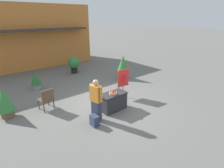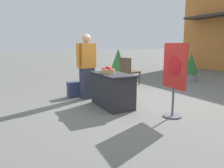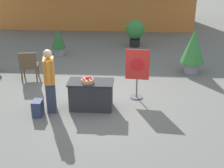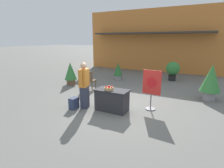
{
  "view_description": "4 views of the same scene",
  "coord_description": "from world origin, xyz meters",
  "px_view_note": "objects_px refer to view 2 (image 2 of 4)",
  "views": [
    {
      "loc": [
        -4.49,
        -5.82,
        3.86
      ],
      "look_at": [
        0.41,
        0.26,
        0.83
      ],
      "focal_mm": 28.0,
      "sensor_mm": 36.0,
      "label": 1
    },
    {
      "loc": [
        4.22,
        -2.83,
        1.42
      ],
      "look_at": [
        -0.22,
        -0.51,
        0.52
      ],
      "focal_mm": 35.0,
      "sensor_mm": 36.0,
      "label": 2
    },
    {
      "loc": [
        0.88,
        -8.0,
        3.96
      ],
      "look_at": [
        0.38,
        -0.23,
        0.59
      ],
      "focal_mm": 50.0,
      "sensor_mm": 36.0,
      "label": 3
    },
    {
      "loc": [
        2.54,
        -5.8,
        2.5
      ],
      "look_at": [
        -0.19,
        -0.47,
        0.96
      ],
      "focal_mm": 28.0,
      "sensor_mm": 36.0,
      "label": 4
    }
  ],
  "objects_px": {
    "potted_plant_near_right": "(191,66)",
    "display_table": "(112,90)",
    "backpack": "(74,89)",
    "apple_basket": "(108,70)",
    "patio_chair": "(128,70)",
    "potted_plant_far_left": "(118,62)",
    "poster_board": "(174,76)",
    "person_visitor": "(87,66)"
  },
  "relations": [
    {
      "from": "person_visitor",
      "to": "patio_chair",
      "type": "relative_size",
      "value": 1.74
    },
    {
      "from": "poster_board",
      "to": "display_table",
      "type": "bearing_deg",
      "value": -55.42
    },
    {
      "from": "potted_plant_far_left",
      "to": "potted_plant_near_right",
      "type": "bearing_deg",
      "value": 51.04
    },
    {
      "from": "backpack",
      "to": "potted_plant_near_right",
      "type": "distance_m",
      "value": 5.1
    },
    {
      "from": "backpack",
      "to": "potted_plant_near_right",
      "type": "xyz_separation_m",
      "value": [
        -0.57,
        5.05,
        0.38
      ]
    },
    {
      "from": "apple_basket",
      "to": "potted_plant_far_left",
      "type": "bearing_deg",
      "value": 147.74
    },
    {
      "from": "poster_board",
      "to": "patio_chair",
      "type": "xyz_separation_m",
      "value": [
        -3.48,
        1.12,
        -0.28
      ]
    },
    {
      "from": "display_table",
      "to": "potted_plant_near_right",
      "type": "relative_size",
      "value": 1.09
    },
    {
      "from": "potted_plant_far_left",
      "to": "potted_plant_near_right",
      "type": "distance_m",
      "value": 2.96
    },
    {
      "from": "person_visitor",
      "to": "poster_board",
      "type": "distance_m",
      "value": 2.44
    },
    {
      "from": "patio_chair",
      "to": "apple_basket",
      "type": "bearing_deg",
      "value": -141.11
    },
    {
      "from": "poster_board",
      "to": "patio_chair",
      "type": "distance_m",
      "value": 3.67
    },
    {
      "from": "display_table",
      "to": "potted_plant_far_left",
      "type": "xyz_separation_m",
      "value": [
        -3.76,
        2.25,
        0.31
      ]
    },
    {
      "from": "poster_board",
      "to": "potted_plant_far_left",
      "type": "height_order",
      "value": "poster_board"
    },
    {
      "from": "display_table",
      "to": "patio_chair",
      "type": "distance_m",
      "value": 2.91
    },
    {
      "from": "display_table",
      "to": "potted_plant_far_left",
      "type": "distance_m",
      "value": 4.39
    },
    {
      "from": "person_visitor",
      "to": "potted_plant_far_left",
      "type": "height_order",
      "value": "person_visitor"
    },
    {
      "from": "patio_chair",
      "to": "poster_board",
      "type": "bearing_deg",
      "value": -117.76
    },
    {
      "from": "potted_plant_near_right",
      "to": "display_table",
      "type": "bearing_deg",
      "value": -67.37
    },
    {
      "from": "apple_basket",
      "to": "patio_chair",
      "type": "bearing_deg",
      "value": 138.85
    },
    {
      "from": "poster_board",
      "to": "patio_chair",
      "type": "bearing_deg",
      "value": -103.35
    },
    {
      "from": "potted_plant_near_right",
      "to": "potted_plant_far_left",
      "type": "bearing_deg",
      "value": -128.96
    },
    {
      "from": "poster_board",
      "to": "apple_basket",
      "type": "bearing_deg",
      "value": -54.35
    },
    {
      "from": "display_table",
      "to": "apple_basket",
      "type": "height_order",
      "value": "apple_basket"
    },
    {
      "from": "poster_board",
      "to": "potted_plant_near_right",
      "type": "height_order",
      "value": "poster_board"
    },
    {
      "from": "display_table",
      "to": "potted_plant_far_left",
      "type": "height_order",
      "value": "potted_plant_far_left"
    },
    {
      "from": "poster_board",
      "to": "potted_plant_far_left",
      "type": "distance_m",
      "value": 5.21
    },
    {
      "from": "person_visitor",
      "to": "patio_chair",
      "type": "bearing_deg",
      "value": 108.67
    },
    {
      "from": "person_visitor",
      "to": "potted_plant_near_right",
      "type": "height_order",
      "value": "person_visitor"
    },
    {
      "from": "apple_basket",
      "to": "display_table",
      "type": "bearing_deg",
      "value": 45.21
    },
    {
      "from": "apple_basket",
      "to": "patio_chair",
      "type": "relative_size",
      "value": 0.33
    },
    {
      "from": "backpack",
      "to": "display_table",
      "type": "bearing_deg",
      "value": 20.95
    },
    {
      "from": "poster_board",
      "to": "backpack",
      "type": "bearing_deg",
      "value": -60.0
    },
    {
      "from": "display_table",
      "to": "potted_plant_near_right",
      "type": "bearing_deg",
      "value": 112.63
    },
    {
      "from": "poster_board",
      "to": "potted_plant_near_right",
      "type": "relative_size",
      "value": 1.33
    },
    {
      "from": "patio_chair",
      "to": "potted_plant_near_right",
      "type": "relative_size",
      "value": 0.89
    },
    {
      "from": "person_visitor",
      "to": "potted_plant_near_right",
      "type": "distance_m",
      "value": 4.86
    },
    {
      "from": "backpack",
      "to": "apple_basket",
      "type": "bearing_deg",
      "value": 19.01
    },
    {
      "from": "patio_chair",
      "to": "potted_plant_far_left",
      "type": "bearing_deg",
      "value": 64.5
    },
    {
      "from": "apple_basket",
      "to": "patio_chair",
      "type": "height_order",
      "value": "patio_chair"
    },
    {
      "from": "backpack",
      "to": "potted_plant_near_right",
      "type": "height_order",
      "value": "potted_plant_near_right"
    },
    {
      "from": "person_visitor",
      "to": "potted_plant_near_right",
      "type": "relative_size",
      "value": 1.55
    }
  ]
}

